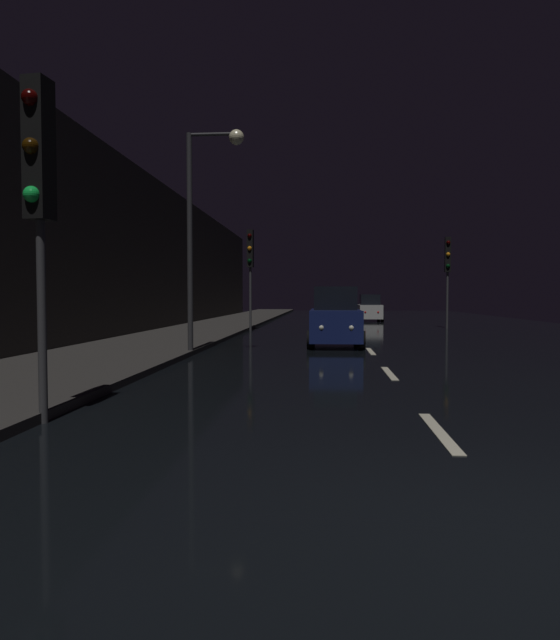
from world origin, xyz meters
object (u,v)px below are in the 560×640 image
traffic_light_far_right (448,262)px  streetlamp_overhead (206,205)px  traffic_light_far_left (250,257)px  car_distant_taillights (370,309)px  traffic_light_near_left (38,175)px  car_approaching_headlights (335,319)px

traffic_light_far_right → streetlamp_overhead: 18.14m
traffic_light_far_right → streetlamp_overhead: size_ratio=0.76×
traffic_light_far_left → car_distant_taillights: bearing=153.2°
traffic_light_far_left → traffic_light_far_right: bearing=108.9°
streetlamp_overhead → traffic_light_near_left: bearing=-92.5°
streetlamp_overhead → car_approaching_headlights: size_ratio=1.59×
traffic_light_far_left → car_distant_taillights: (6.99, 11.90, -2.89)m
car_approaching_headlights → car_distant_taillights: car_approaching_headlights is taller
traffic_light_near_left → car_distant_taillights: 33.92m
traffic_light_far_right → traffic_light_far_left: bearing=-69.3°
car_approaching_headlights → traffic_light_far_right: bearing=150.7°
car_approaching_headlights → streetlamp_overhead: bearing=-46.2°
streetlamp_overhead → car_distant_taillights: size_ratio=1.75×
traffic_light_far_left → traffic_light_far_right: traffic_light_far_left is taller
traffic_light_near_left → car_distant_taillights: size_ratio=1.24×
traffic_light_near_left → streetlamp_overhead: bearing=-176.4°
streetlamp_overhead → car_approaching_headlights: bearing=43.8°
traffic_light_far_left → streetlamp_overhead: size_ratio=0.78×
traffic_light_near_left → car_approaching_headlights: (4.25, 12.74, -2.43)m
car_distant_taillights → streetlamp_overhead: bearing=164.4°
traffic_light_near_left → traffic_light_far_left: bearing=-174.2°
streetlamp_overhead → car_approaching_headlights: 6.39m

